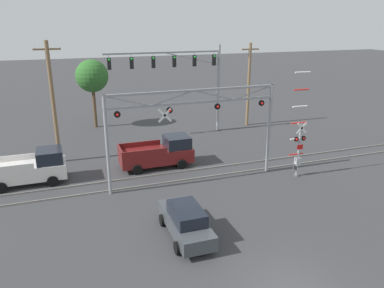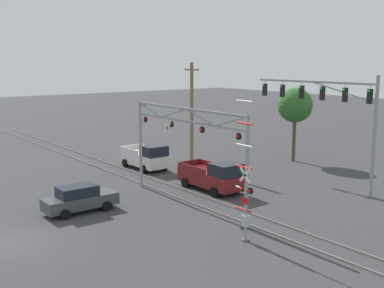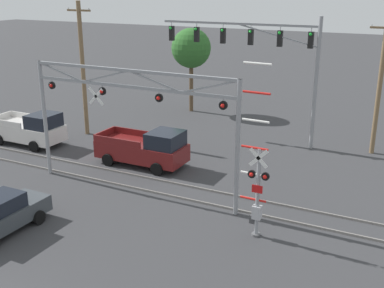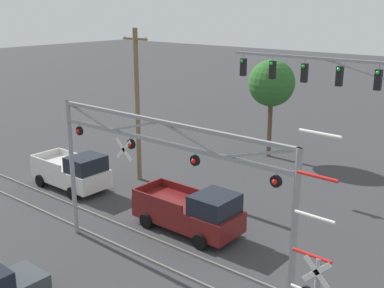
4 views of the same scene
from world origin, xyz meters
name	(u,v)px [view 2 (image 2 of 4)]	position (x,y,z in m)	size (l,w,h in m)	color
ground_plane	(6,244)	(0.00, 0.00, 0.00)	(200.00, 200.00, 0.00)	#38383A
rail_track_near	(190,202)	(0.00, 11.38, 0.05)	(80.00, 0.08, 0.10)	gray
rail_track_far	(207,198)	(0.00, 12.82, 0.05)	(80.00, 0.08, 0.10)	gray
crossing_gantry	(186,135)	(-0.02, 11.10, 4.38)	(11.00, 0.26, 6.07)	gray
crossing_signal_mast	(245,199)	(6.83, 9.63, 2.18)	(1.22, 0.35, 7.04)	gray
traffic_signal_span	(335,107)	(3.11, 21.70, 5.76)	(10.47, 0.39, 8.01)	gray
pickup_truck_lead	(213,176)	(-1.39, 14.48, 1.00)	(5.15, 2.29, 2.14)	maroon
pickup_truck_following	(146,157)	(-9.93, 14.38, 1.00)	(4.78, 2.29, 2.14)	silver
sedan_waiting	(80,199)	(-2.57, 5.08, 0.80)	(1.87, 4.38, 1.61)	#3D4247
utility_pole_left	(192,114)	(-8.23, 17.84, 4.53)	(1.80, 0.28, 8.78)	brown
background_tree_beyond_span	(295,106)	(-4.71, 26.67, 5.00)	(3.09, 3.09, 6.58)	brown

